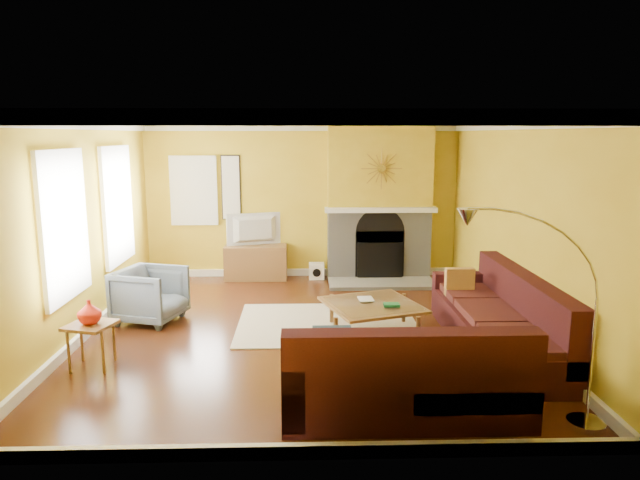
{
  "coord_description": "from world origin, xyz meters",
  "views": [
    {
      "loc": [
        0.02,
        -7.09,
        2.52
      ],
      "look_at": [
        0.24,
        0.4,
        1.13
      ],
      "focal_mm": 32.0,
      "sensor_mm": 36.0,
      "label": 1
    }
  ],
  "objects_px": {
    "side_table": "(92,345)",
    "arc_lamp": "(534,322)",
    "armchair": "(150,295)",
    "coffee_table": "(372,319)",
    "media_console": "(256,262)",
    "sectional_sofa": "(417,321)"
  },
  "relations": [
    {
      "from": "sectional_sofa",
      "to": "media_console",
      "type": "distance_m",
      "value": 4.32
    },
    {
      "from": "armchair",
      "to": "coffee_table",
      "type": "bearing_deg",
      "value": -85.47
    },
    {
      "from": "coffee_table",
      "to": "arc_lamp",
      "type": "height_order",
      "value": "arc_lamp"
    },
    {
      "from": "side_table",
      "to": "arc_lamp",
      "type": "xyz_separation_m",
      "value": [
        4.27,
        -1.45,
        0.71
      ]
    },
    {
      "from": "coffee_table",
      "to": "media_console",
      "type": "bearing_deg",
      "value": 119.9
    },
    {
      "from": "armchair",
      "to": "side_table",
      "type": "height_order",
      "value": "armchair"
    },
    {
      "from": "media_console",
      "to": "side_table",
      "type": "distance_m",
      "value": 4.15
    },
    {
      "from": "armchair",
      "to": "side_table",
      "type": "distance_m",
      "value": 1.57
    },
    {
      "from": "sectional_sofa",
      "to": "arc_lamp",
      "type": "distance_m",
      "value": 1.78
    },
    {
      "from": "armchair",
      "to": "side_table",
      "type": "bearing_deg",
      "value": -171.91
    },
    {
      "from": "sectional_sofa",
      "to": "arc_lamp",
      "type": "xyz_separation_m",
      "value": [
        0.67,
        -1.56,
        0.51
      ]
    },
    {
      "from": "sectional_sofa",
      "to": "arc_lamp",
      "type": "height_order",
      "value": "arc_lamp"
    },
    {
      "from": "sectional_sofa",
      "to": "coffee_table",
      "type": "bearing_deg",
      "value": 116.9
    },
    {
      "from": "coffee_table",
      "to": "side_table",
      "type": "distance_m",
      "value": 3.31
    },
    {
      "from": "sectional_sofa",
      "to": "armchair",
      "type": "relative_size",
      "value": 4.17
    },
    {
      "from": "coffee_table",
      "to": "media_console",
      "type": "distance_m",
      "value": 3.42
    },
    {
      "from": "sectional_sofa",
      "to": "coffee_table",
      "type": "relative_size",
      "value": 3.15
    },
    {
      "from": "armchair",
      "to": "side_table",
      "type": "xyz_separation_m",
      "value": [
        -0.24,
        -1.55,
        -0.12
      ]
    },
    {
      "from": "media_console",
      "to": "sectional_sofa",
      "type": "bearing_deg",
      "value": -60.72
    },
    {
      "from": "coffee_table",
      "to": "side_table",
      "type": "bearing_deg",
      "value": -164.14
    },
    {
      "from": "side_table",
      "to": "arc_lamp",
      "type": "height_order",
      "value": "arc_lamp"
    },
    {
      "from": "coffee_table",
      "to": "sectional_sofa",
      "type": "bearing_deg",
      "value": -63.1
    }
  ]
}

